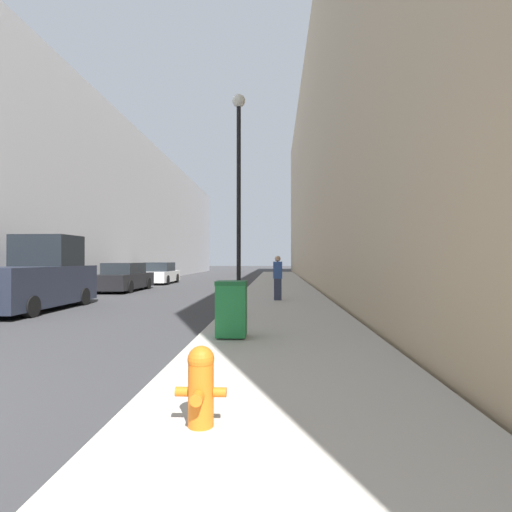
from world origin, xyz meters
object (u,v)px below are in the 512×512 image
at_px(trash_bin, 232,309).
at_px(pickup_truck, 35,279).
at_px(parked_sedan_near, 124,278).
at_px(pedestrian_on_sidewalk, 278,278).
at_px(parked_sedan_far, 160,274).
at_px(fire_hydrant, 201,384).
at_px(lamppost, 239,182).

height_order(trash_bin, pickup_truck, pickup_truck).
bearing_deg(parked_sedan_near, pedestrian_on_sidewalk, -34.39).
distance_m(trash_bin, parked_sedan_far, 20.80).
distance_m(fire_hydrant, trash_bin, 4.26).
xyz_separation_m(parked_sedan_near, pedestrian_on_sidewalk, (8.22, -5.63, 0.28)).
relative_size(trash_bin, lamppost, 0.18).
distance_m(fire_hydrant, pickup_truck, 11.88).
bearing_deg(parked_sedan_far, fire_hydrant, -72.68).
bearing_deg(fire_hydrant, lamppost, 92.66).
height_order(parked_sedan_near, pedestrian_on_sidewalk, pedestrian_on_sidewalk).
xyz_separation_m(fire_hydrant, pedestrian_on_sidewalk, (0.77, 11.69, 0.46)).
bearing_deg(parked_sedan_near, fire_hydrant, -66.73).
bearing_deg(pickup_truck, parked_sedan_near, 90.48).
xyz_separation_m(trash_bin, parked_sedan_near, (-7.26, 13.07, -0.01)).
bearing_deg(trash_bin, pedestrian_on_sidewalk, 82.67).
bearing_deg(lamppost, trash_bin, -87.15).
xyz_separation_m(trash_bin, lamppost, (-0.16, 3.27, 3.19)).
distance_m(trash_bin, parked_sedan_near, 14.96).
relative_size(pickup_truck, pedestrian_on_sidewalk, 2.98).
distance_m(fire_hydrant, pedestrian_on_sidewalk, 11.73).
height_order(fire_hydrant, lamppost, lamppost).
distance_m(fire_hydrant, parked_sedan_far, 24.88).
bearing_deg(fire_hydrant, trash_bin, 92.52).
distance_m(parked_sedan_near, pedestrian_on_sidewalk, 9.97).
xyz_separation_m(lamppost, parked_sedan_near, (-7.10, 9.81, -3.19)).
bearing_deg(parked_sedan_far, pedestrian_on_sidewalk, -55.85).
distance_m(lamppost, parked_sedan_near, 12.52).
bearing_deg(fire_hydrant, pedestrian_on_sidewalk, 86.23).
bearing_deg(trash_bin, parked_sedan_far, 110.32).
height_order(parked_sedan_near, parked_sedan_far, parked_sedan_near).
bearing_deg(fire_hydrant, parked_sedan_far, 107.32).
xyz_separation_m(fire_hydrant, lamppost, (-0.35, 7.52, 3.37)).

